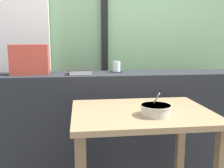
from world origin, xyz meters
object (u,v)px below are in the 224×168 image
Objects in this scene: juice_glass at (117,67)px; breakfast_table at (141,130)px; soup_bowl at (156,110)px; coaster_square at (116,72)px; closed_book at (80,72)px; throw_pillow at (29,60)px.

breakfast_table is at bearing -85.93° from juice_glass.
breakfast_table is 4.75× the size of soup_bowl.
closed_book reaches higher than coaster_square.
throw_pillow is at bearing 139.88° from breakfast_table.
closed_book is (-0.34, -0.12, -0.03)m from juice_glass.
juice_glass is at bearing 0.00° from coaster_square.
juice_glass is 0.30× the size of throw_pillow.
coaster_square is 0.36m from closed_book.
coaster_square is 0.05m from juice_glass.
coaster_square is 0.52× the size of soup_bowl.
juice_glass is (0.00, 0.00, 0.05)m from coaster_square.
coaster_square is at bearing 19.19° from closed_book.
breakfast_table is at bearing 116.68° from soup_bowl.
soup_bowl is at bearing -42.62° from throw_pillow.
coaster_square is 1.03× the size of juice_glass.
juice_glass is 0.48× the size of closed_book.
juice_glass is 0.92m from soup_bowl.
juice_glass is 0.78m from throw_pillow.
breakfast_table is 4.44× the size of closed_book.
coaster_square reaches higher than breakfast_table.
soup_bowl is (0.89, -0.82, -0.26)m from throw_pillow.
closed_book is at bearing 120.70° from soup_bowl.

